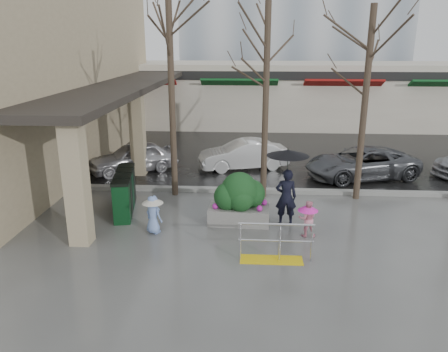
# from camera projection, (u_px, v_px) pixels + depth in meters

# --- Properties ---
(ground) EXTENTS (120.00, 120.00, 0.00)m
(ground) POSITION_uv_depth(u_px,v_px,m) (224.00, 238.00, 12.39)
(ground) COLOR #51514F
(ground) RESTS_ON ground
(street_asphalt) EXTENTS (120.00, 36.00, 0.01)m
(street_asphalt) POSITION_uv_depth(u_px,v_px,m) (242.00, 114.00, 33.35)
(street_asphalt) COLOR black
(street_asphalt) RESTS_ON ground
(curb) EXTENTS (120.00, 0.30, 0.15)m
(curb) POSITION_uv_depth(u_px,v_px,m) (230.00, 190.00, 16.18)
(curb) COLOR gray
(curb) RESTS_ON ground
(near_building) EXTENTS (6.00, 18.00, 8.00)m
(near_building) POSITION_uv_depth(u_px,v_px,m) (33.00, 73.00, 19.36)
(near_building) COLOR tan
(near_building) RESTS_ON ground
(canopy_slab) EXTENTS (2.80, 18.00, 0.25)m
(canopy_slab) POSITION_uv_depth(u_px,v_px,m) (126.00, 82.00, 19.22)
(canopy_slab) COLOR #2D2823
(canopy_slab) RESTS_ON pillar_front
(pillar_front) EXTENTS (0.55, 0.55, 3.50)m
(pillar_front) POSITION_uv_depth(u_px,v_px,m) (77.00, 183.00, 11.62)
(pillar_front) COLOR tan
(pillar_front) RESTS_ON ground
(pillar_back) EXTENTS (0.55, 0.55, 3.50)m
(pillar_back) POSITION_uv_depth(u_px,v_px,m) (138.00, 133.00, 17.82)
(pillar_back) COLOR tan
(pillar_back) RESTS_ON ground
(storefront_row) EXTENTS (34.00, 6.74, 4.00)m
(storefront_row) POSITION_uv_depth(u_px,v_px,m) (271.00, 94.00, 28.79)
(storefront_row) COLOR beige
(storefront_row) RESTS_ON ground
(handrail) EXTENTS (1.90, 0.50, 1.03)m
(handrail) POSITION_uv_depth(u_px,v_px,m) (274.00, 247.00, 11.05)
(handrail) COLOR yellow
(handrail) RESTS_ON ground
(tree_west) EXTENTS (3.20, 3.20, 6.80)m
(tree_west) POSITION_uv_depth(u_px,v_px,m) (170.00, 50.00, 14.43)
(tree_west) COLOR #382B21
(tree_west) RESTS_ON ground
(tree_midwest) EXTENTS (3.20, 3.20, 7.00)m
(tree_midwest) POSITION_uv_depth(u_px,v_px,m) (267.00, 45.00, 14.19)
(tree_midwest) COLOR #382B21
(tree_midwest) RESTS_ON ground
(tree_mideast) EXTENTS (3.20, 3.20, 6.50)m
(tree_mideast) POSITION_uv_depth(u_px,v_px,m) (369.00, 57.00, 14.11)
(tree_mideast) COLOR #382B21
(tree_mideast) RESTS_ON ground
(woman) EXTENTS (1.26, 1.26, 2.39)m
(woman) POSITION_uv_depth(u_px,v_px,m) (287.00, 181.00, 12.95)
(woman) COLOR black
(woman) RESTS_ON ground
(child_pink) EXTENTS (0.58, 0.58, 1.07)m
(child_pink) POSITION_uv_depth(u_px,v_px,m) (308.00, 216.00, 12.37)
(child_pink) COLOR pink
(child_pink) RESTS_ON ground
(child_blue) EXTENTS (0.66, 0.62, 1.14)m
(child_blue) POSITION_uv_depth(u_px,v_px,m) (153.00, 211.00, 12.57)
(child_blue) COLOR #7D9CDF
(child_blue) RESTS_ON ground
(planter) EXTENTS (1.89, 1.09, 1.61)m
(planter) POSITION_uv_depth(u_px,v_px,m) (240.00, 199.00, 13.26)
(planter) COLOR slate
(planter) RESTS_ON ground
(news_boxes) EXTENTS (0.95, 2.43, 1.32)m
(news_boxes) POSITION_uv_depth(u_px,v_px,m) (125.00, 192.00, 14.18)
(news_boxes) COLOR #0D3D1B
(news_boxes) RESTS_ON ground
(car_a) EXTENTS (3.95, 3.12, 1.26)m
(car_a) POSITION_uv_depth(u_px,v_px,m) (133.00, 157.00, 18.55)
(car_a) COLOR #B9B8BE
(car_a) RESTS_ON ground
(car_b) EXTENTS (4.04, 2.29, 1.26)m
(car_b) POSITION_uv_depth(u_px,v_px,m) (243.00, 155.00, 18.98)
(car_b) COLOR white
(car_b) RESTS_ON ground
(car_c) EXTENTS (4.93, 3.23, 1.26)m
(car_c) POSITION_uv_depth(u_px,v_px,m) (362.00, 163.00, 17.67)
(car_c) COLOR #515459
(car_c) RESTS_ON ground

